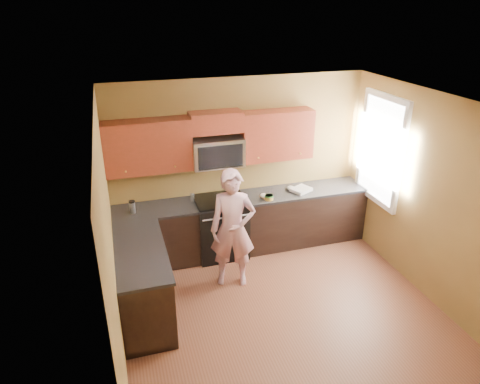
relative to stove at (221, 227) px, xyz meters
name	(u,v)px	position (x,y,z in m)	size (l,w,h in m)	color
floor	(284,314)	(0.40, -1.68, -0.47)	(4.00, 4.00, 0.00)	brown
ceiling	(295,106)	(0.40, -1.68, 2.23)	(4.00, 4.00, 0.00)	white
wall_back	(239,164)	(0.40, 0.32, 0.88)	(4.00, 4.00, 0.00)	brown
wall_front	(392,341)	(0.40, -3.67, 0.88)	(4.00, 4.00, 0.00)	brown
wall_left	(111,248)	(-1.60, -1.68, 0.88)	(4.00, 4.00, 0.00)	brown
wall_right	(433,200)	(2.40, -1.68, 0.88)	(4.00, 4.00, 0.00)	brown
cabinet_back_run	(245,224)	(0.40, 0.02, -0.03)	(4.00, 0.60, 0.88)	black
cabinet_left_run	(143,283)	(-1.30, -1.08, -0.03)	(0.60, 1.60, 0.88)	black
countertop_back	(245,198)	(0.40, 0.01, 0.43)	(4.00, 0.62, 0.04)	black
countertop_left	(140,251)	(-1.29, -1.08, 0.43)	(0.62, 1.60, 0.04)	black
stove	(221,227)	(0.00, 0.00, 0.00)	(0.76, 0.65, 0.95)	black
microwave	(217,165)	(0.00, 0.12, 0.97)	(0.76, 0.40, 0.42)	silver
upper_cab_left	(150,171)	(-0.99, 0.16, 0.97)	(1.22, 0.33, 0.75)	maroon
upper_cab_right	(275,158)	(0.94, 0.16, 0.97)	(1.12, 0.33, 0.75)	maroon
upper_cab_over_mw	(216,122)	(0.00, 0.16, 1.62)	(0.76, 0.33, 0.30)	maroon
window	(381,150)	(2.38, -0.48, 1.17)	(0.06, 1.06, 1.66)	white
woman	(233,229)	(-0.03, -0.78, 0.37)	(0.62, 0.41, 1.70)	#CC6685
frying_pan	(232,205)	(0.11, -0.25, 0.47)	(0.29, 0.51, 0.07)	black
butter_tub	(269,200)	(0.72, -0.18, 0.45)	(0.13, 0.13, 0.09)	gold
toast_slice	(264,197)	(0.69, -0.07, 0.45)	(0.11, 0.11, 0.01)	#B27F47
napkin_a	(264,195)	(0.68, -0.07, 0.48)	(0.11, 0.12, 0.06)	silver
napkin_b	(291,188)	(1.19, 0.07, 0.48)	(0.12, 0.13, 0.07)	silver
dish_towel	(301,190)	(1.32, -0.02, 0.47)	(0.30, 0.24, 0.05)	silver
travel_mug	(133,213)	(-1.30, -0.03, 0.44)	(0.09, 0.09, 0.19)	silver
glass_c	(192,197)	(-0.40, 0.12, 0.51)	(0.07, 0.07, 0.12)	silver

